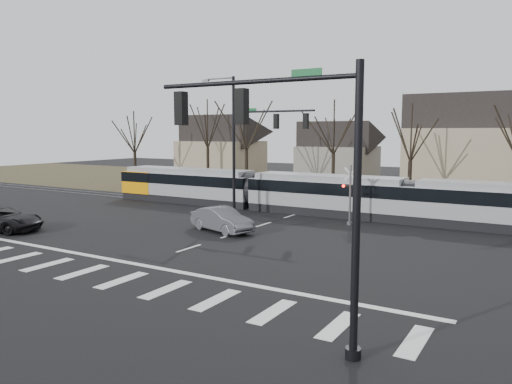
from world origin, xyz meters
The scene contains 16 objects.
ground centered at (0.00, 0.00, 0.00)m, with size 140.00×140.00×0.00m, color black.
grass_verge centered at (0.00, 32.00, 0.01)m, with size 140.00×28.00×0.01m, color #38331E.
crosswalk centered at (0.00, -4.00, 0.01)m, with size 27.00×2.60×0.01m.
stop_line centered at (0.00, -1.80, 0.01)m, with size 28.00×0.35×0.01m, color silver.
lane_dashes centered at (0.00, 16.00, 0.01)m, with size 0.18×30.00×0.01m.
rail_pair centered at (0.00, 15.80, 0.03)m, with size 90.00×1.52×0.06m.
tram centered at (1.91, 16.00, 1.62)m, with size 39.20×2.91×2.97m.
sedan centered at (-1.08, 6.64, 0.75)m, with size 4.83×2.88×1.51m, color #55565D.
suv centered at (-13.09, -0.25, 0.74)m, with size 5.77×3.74×1.48m, color black.
signal_pole_near_right centered at (10.11, -6.00, 5.17)m, with size 6.72×0.44×8.00m.
signal_pole_far centered at (-2.41, 12.50, 5.70)m, with size 9.28×0.44×10.20m.
rail_crossing_signal centered at (5.00, 12.79, 1.89)m, with size 1.08×0.36×4.00m.
tree_row centered at (2.00, 26.00, 5.00)m, with size 59.20×7.20×10.00m.
house_a centered at (-20.00, 34.00, 4.46)m, with size 9.72×8.64×8.60m.
house_b centered at (-5.00, 36.00, 3.97)m, with size 8.64×7.56×7.65m.
house_c centered at (9.00, 33.00, 5.23)m, with size 10.80×8.64×10.10m.
Camera 1 is at (16.35, -18.53, 6.16)m, focal length 35.00 mm.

